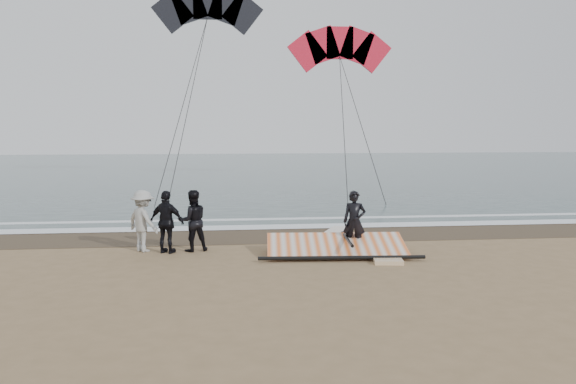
{
  "coord_description": "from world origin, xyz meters",
  "views": [
    {
      "loc": [
        -1.55,
        -13.56,
        3.55
      ],
      "look_at": [
        0.17,
        3.0,
        1.6
      ],
      "focal_mm": 35.0,
      "sensor_mm": 36.0,
      "label": 1
    }
  ],
  "objects_px": {
    "board_white": "(383,252)",
    "board_cream": "(334,235)",
    "sail_rig": "(333,247)",
    "man_main": "(354,221)"
  },
  "relations": [
    {
      "from": "man_main",
      "to": "board_cream",
      "type": "xyz_separation_m",
      "value": [
        -0.16,
        2.29,
        -0.82
      ]
    },
    {
      "from": "man_main",
      "to": "board_cream",
      "type": "distance_m",
      "value": 2.44
    },
    {
      "from": "board_cream",
      "to": "sail_rig",
      "type": "bearing_deg",
      "value": -75.55
    },
    {
      "from": "man_main",
      "to": "sail_rig",
      "type": "height_order",
      "value": "man_main"
    },
    {
      "from": "board_white",
      "to": "board_cream",
      "type": "bearing_deg",
      "value": 116.77
    },
    {
      "from": "board_white",
      "to": "board_cream",
      "type": "xyz_separation_m",
      "value": [
        -0.9,
        2.66,
        0.0
      ]
    },
    {
      "from": "board_white",
      "to": "sail_rig",
      "type": "height_order",
      "value": "sail_rig"
    },
    {
      "from": "board_white",
      "to": "board_cream",
      "type": "distance_m",
      "value": 2.8
    },
    {
      "from": "man_main",
      "to": "board_cream",
      "type": "relative_size",
      "value": 0.68
    },
    {
      "from": "man_main",
      "to": "board_white",
      "type": "bearing_deg",
      "value": -14.12
    }
  ]
}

